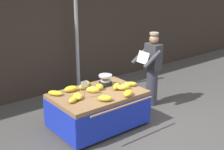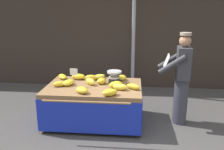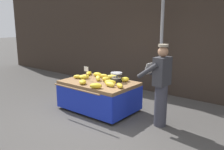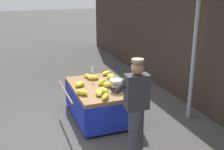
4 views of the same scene
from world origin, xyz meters
name	(u,v)px [view 1 (image 1 of 4)]	position (x,y,z in m)	size (l,w,h in m)	color
ground_plane	(137,129)	(0.00, 0.00, 0.00)	(60.00, 60.00, 0.00)	#423F3D
back_wall	(58,15)	(0.00, 2.95, 1.96)	(16.00, 0.24, 3.92)	#332821
street_pole	(77,34)	(0.20, 2.44, 1.54)	(0.09, 0.09, 3.08)	gray
banana_cart	(98,101)	(-0.51, 0.60, 0.54)	(1.79, 1.39, 0.72)	olive
weighing_scale	(105,80)	(-0.14, 0.83, 0.84)	(0.28, 0.28, 0.23)	black
price_sign	(84,86)	(-0.86, 0.54, 0.97)	(0.14, 0.01, 0.34)	#997A51
banana_bunch_0	(128,93)	(-0.15, 0.11, 0.78)	(0.16, 0.27, 0.12)	gold
banana_bunch_1	(130,84)	(0.23, 0.47, 0.77)	(0.12, 0.27, 0.10)	gold
banana_bunch_2	(106,80)	(-0.01, 1.00, 0.78)	(0.17, 0.21, 0.11)	yellow
banana_bunch_3	(124,87)	(0.00, 0.41, 0.78)	(0.14, 0.27, 0.11)	yellow
banana_bunch_4	(55,93)	(-1.22, 1.00, 0.77)	(0.14, 0.30, 0.09)	gold
banana_bunch_5	(78,96)	(-0.98, 0.59, 0.78)	(0.17, 0.27, 0.11)	yellow
banana_bunch_6	(71,89)	(-0.89, 0.99, 0.78)	(0.16, 0.28, 0.12)	gold
banana_bunch_7	(86,84)	(-0.48, 1.06, 0.77)	(0.14, 0.28, 0.09)	yellow
banana_bunch_8	(73,100)	(-1.13, 0.50, 0.77)	(0.13, 0.24, 0.10)	gold
banana_bunch_9	(117,86)	(-0.09, 0.53, 0.78)	(0.13, 0.27, 0.12)	yellow
banana_bunch_10	(99,87)	(-0.37, 0.73, 0.78)	(0.16, 0.20, 0.12)	gold
banana_bunch_11	(84,87)	(-0.62, 0.93, 0.78)	(0.11, 0.24, 0.12)	gold
banana_bunch_12	(105,98)	(-0.64, 0.19, 0.78)	(0.17, 0.26, 0.11)	gold
banana_bunch_13	(93,90)	(-0.58, 0.66, 0.79)	(0.11, 0.26, 0.13)	yellow
vendor_person	(152,69)	(1.10, 0.70, 0.87)	(0.60, 0.54, 1.71)	#383842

